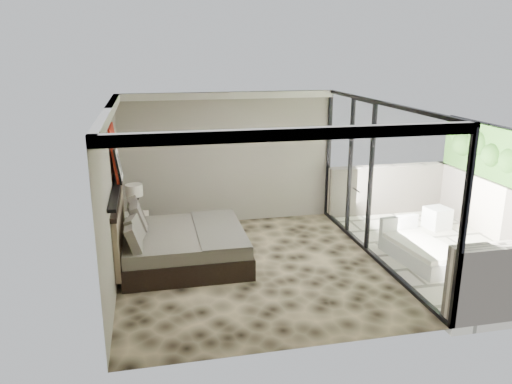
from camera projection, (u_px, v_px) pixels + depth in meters
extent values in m
plane|color=black|center=(252.00, 268.00, 8.64)|extent=(5.00, 5.00, 0.00)
cube|color=silver|center=(252.00, 105.00, 7.87)|extent=(4.50, 5.00, 0.02)
cube|color=gray|center=(228.00, 159.00, 10.59)|extent=(4.50, 0.02, 2.80)
cube|color=gray|center=(112.00, 198.00, 7.80)|extent=(0.02, 5.00, 2.80)
cube|color=white|center=(378.00, 182.00, 8.71)|extent=(0.08, 5.00, 2.80)
cube|color=beige|center=(446.00, 253.00, 9.42)|extent=(3.00, 5.00, 0.12)
cube|color=black|center=(116.00, 190.00, 7.87)|extent=(0.12, 2.20, 0.05)
cube|color=black|center=(185.00, 253.00, 8.81)|extent=(2.12, 2.02, 0.36)
cube|color=#645C53|center=(185.00, 237.00, 8.73)|extent=(2.06, 1.96, 0.22)
cube|color=#514D46|center=(219.00, 228.00, 8.82)|extent=(0.81, 2.00, 0.03)
cube|color=#826853|center=(119.00, 229.00, 8.44)|extent=(0.08, 2.12, 1.01)
cube|color=black|center=(137.00, 228.00, 9.85)|extent=(0.50, 0.50, 0.47)
cone|color=black|center=(135.00, 210.00, 9.76)|extent=(0.19, 0.19, 0.17)
cone|color=black|center=(135.00, 202.00, 9.71)|extent=(0.19, 0.19, 0.17)
cylinder|color=white|center=(134.00, 190.00, 9.65)|extent=(0.33, 0.33, 0.23)
cube|color=red|center=(115.00, 152.00, 8.38)|extent=(0.13, 0.90, 0.90)
cube|color=black|center=(118.00, 164.00, 8.20)|extent=(0.11, 0.50, 0.60)
cube|color=silver|center=(437.00, 218.00, 10.49)|extent=(0.51, 0.51, 0.45)
cube|color=silver|center=(421.00, 254.00, 8.85)|extent=(0.95, 1.64, 0.27)
cube|color=white|center=(422.00, 245.00, 8.80)|extent=(0.90, 1.53, 0.08)
cube|color=silver|center=(399.00, 225.00, 9.43)|extent=(0.79, 0.20, 0.34)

